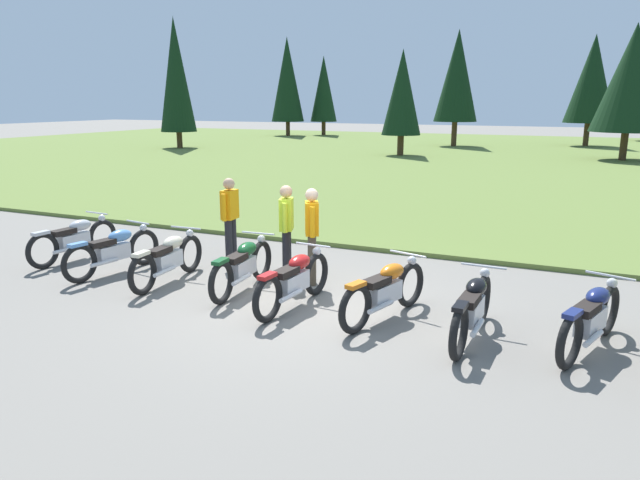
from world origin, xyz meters
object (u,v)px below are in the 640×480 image
at_px(motorcycle_silver, 74,239).
at_px(rider_in_hivis_vest, 230,215).
at_px(motorcycle_red, 294,280).
at_px(motorcycle_black, 473,308).
at_px(rider_with_back_turned, 287,226).
at_px(motorcycle_sky_blue, 114,250).
at_px(motorcycle_british_green, 243,265).
at_px(rider_checking_bike, 312,230).
at_px(motorcycle_orange, 385,290).
at_px(motorcycle_navy, 591,318).
at_px(motorcycle_cream, 168,258).

height_order(motorcycle_silver, rider_in_hivis_vest, rider_in_hivis_vest).
bearing_deg(motorcycle_red, motorcycle_black, -2.83).
bearing_deg(motorcycle_black, rider_with_back_turned, 157.45).
distance_m(motorcycle_sky_blue, motorcycle_british_green, 2.69).
relative_size(motorcycle_black, rider_checking_bike, 1.26).
bearing_deg(motorcycle_red, motorcycle_silver, 173.08).
bearing_deg(rider_in_hivis_vest, motorcycle_red, -37.66).
bearing_deg(motorcycle_sky_blue, motorcycle_silver, 164.49).
height_order(rider_in_hivis_vest, rider_checking_bike, same).
xyz_separation_m(rider_in_hivis_vest, rider_with_back_turned, (1.45, -0.42, 0.00)).
relative_size(rider_in_hivis_vest, rider_with_back_turned, 1.00).
bearing_deg(motorcycle_orange, motorcycle_black, -10.49).
bearing_deg(rider_checking_bike, motorcycle_orange, -32.77).
distance_m(motorcycle_british_green, rider_checking_bike, 1.31).
bearing_deg(rider_with_back_turned, motorcycle_british_green, -108.69).
height_order(motorcycle_silver, motorcycle_sky_blue, same).
height_order(motorcycle_navy, rider_checking_bike, rider_checking_bike).
bearing_deg(motorcycle_silver, motorcycle_sky_blue, -15.51).
xyz_separation_m(motorcycle_cream, motorcycle_black, (5.27, -0.35, 0.00)).
bearing_deg(motorcycle_cream, rider_checking_bike, 22.66).
bearing_deg(motorcycle_navy, rider_with_back_turned, 166.27).
xyz_separation_m(motorcycle_british_green, motorcycle_orange, (2.57, -0.27, 0.00)).
height_order(motorcycle_sky_blue, rider_checking_bike, rider_checking_bike).
bearing_deg(motorcycle_red, motorcycle_cream, 175.07).
height_order(motorcycle_cream, motorcycle_orange, same).
height_order(motorcycle_cream, rider_with_back_turned, rider_with_back_turned).
height_order(motorcycle_black, rider_in_hivis_vest, rider_in_hivis_vest).
bearing_deg(motorcycle_british_green, rider_checking_bike, 42.57).
relative_size(motorcycle_cream, motorcycle_navy, 1.04).
xyz_separation_m(motorcycle_black, motorcycle_navy, (1.43, 0.25, 0.00)).
distance_m(motorcycle_sky_blue, rider_in_hivis_vest, 2.22).
xyz_separation_m(motorcycle_sky_blue, motorcycle_navy, (7.96, -0.13, 0.00)).
relative_size(motorcycle_sky_blue, motorcycle_orange, 1.02).
height_order(rider_in_hivis_vest, rider_with_back_turned, same).
bearing_deg(motorcycle_orange, rider_with_back_turned, 151.32).
height_order(motorcycle_cream, motorcycle_red, same).
distance_m(motorcycle_british_green, motorcycle_orange, 2.58).
bearing_deg(motorcycle_cream, rider_in_hivis_vest, 78.95).
distance_m(motorcycle_silver, rider_with_back_turned, 4.47).
relative_size(motorcycle_silver, motorcycle_british_green, 1.00).
xyz_separation_m(motorcycle_sky_blue, rider_checking_bike, (3.57, 0.94, 0.51)).
bearing_deg(motorcycle_black, motorcycle_cream, 176.15).
bearing_deg(motorcycle_orange, rider_in_hivis_vest, 155.97).
bearing_deg(motorcycle_orange, motorcycle_sky_blue, 178.41).
height_order(motorcycle_black, rider_with_back_turned, rider_with_back_turned).
bearing_deg(rider_checking_bike, motorcycle_red, -77.83).
bearing_deg(motorcycle_sky_blue, motorcycle_red, -3.73).
height_order(motorcycle_silver, motorcycle_orange, same).
bearing_deg(motorcycle_red, motorcycle_sky_blue, 176.27).
relative_size(motorcycle_british_green, motorcycle_navy, 1.04).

